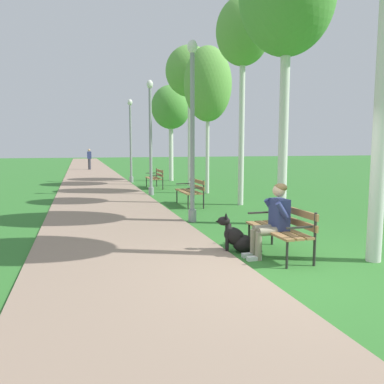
% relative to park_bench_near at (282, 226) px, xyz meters
% --- Properties ---
extents(ground_plane, '(120.00, 120.00, 0.00)m').
position_rel_park_bench_near_xyz_m(ground_plane, '(-0.49, -0.93, -0.51)').
color(ground_plane, '#33752D').
extents(paved_path, '(3.33, 60.00, 0.04)m').
position_rel_park_bench_near_xyz_m(paved_path, '(-2.52, 23.07, -0.49)').
color(paved_path, gray).
rests_on(paved_path, ground).
extents(park_bench_near, '(0.55, 1.50, 0.85)m').
position_rel_park_bench_near_xyz_m(park_bench_near, '(0.00, 0.00, 0.00)').
color(park_bench_near, olive).
rests_on(park_bench_near, ground).
extents(park_bench_mid, '(0.55, 1.50, 0.85)m').
position_rel_park_bench_near_xyz_m(park_bench_mid, '(0.05, 5.78, 0.00)').
color(park_bench_mid, olive).
rests_on(park_bench_mid, ground).
extents(park_bench_far, '(0.55, 1.50, 0.85)m').
position_rel_park_bench_near_xyz_m(park_bench_far, '(-0.07, 11.10, 0.00)').
color(park_bench_far, olive).
rests_on(park_bench_far, ground).
extents(person_seated_on_near_bench, '(0.74, 0.49, 1.25)m').
position_rel_park_bench_near_xyz_m(person_seated_on_near_bench, '(-0.21, -0.06, 0.17)').
color(person_seated_on_near_bench, gray).
rests_on(person_seated_on_near_bench, ground).
extents(dog_black, '(0.81, 0.42, 0.71)m').
position_rel_park_bench_near_xyz_m(dog_black, '(-0.67, 0.37, -0.25)').
color(dog_black, black).
rests_on(dog_black, ground).
extents(lamp_post_near, '(0.24, 0.24, 4.35)m').
position_rel_park_bench_near_xyz_m(lamp_post_near, '(-0.65, 3.26, 1.74)').
color(lamp_post_near, gray).
rests_on(lamp_post_near, ground).
extents(lamp_post_mid, '(0.24, 0.24, 4.30)m').
position_rel_park_bench_near_xyz_m(lamp_post_mid, '(-0.70, 8.73, 1.71)').
color(lamp_post_mid, gray).
rests_on(lamp_post_mid, ground).
extents(lamp_post_far, '(0.24, 0.24, 4.22)m').
position_rel_park_bench_near_xyz_m(lamp_post_far, '(-0.75, 14.13, 1.67)').
color(lamp_post_far, gray).
rests_on(lamp_post_far, ground).
extents(birch_tree_third, '(1.65, 1.67, 6.35)m').
position_rel_park_bench_near_xyz_m(birch_tree_third, '(1.60, 5.49, 4.74)').
color(birch_tree_third, silver).
rests_on(birch_tree_third, ground).
extents(birch_tree_fourth, '(1.86, 1.80, 5.68)m').
position_rel_park_bench_near_xyz_m(birch_tree_fourth, '(1.56, 8.70, 3.71)').
color(birch_tree_fourth, silver).
rests_on(birch_tree_fourth, ground).
extents(birch_tree_fifth, '(2.20, 2.10, 6.42)m').
position_rel_park_bench_near_xyz_m(birch_tree_fifth, '(1.67, 11.68, 4.72)').
color(birch_tree_fifth, silver).
rests_on(birch_tree_fifth, ground).
extents(birch_tree_sixth, '(2.07, 2.04, 5.06)m').
position_rel_park_bench_near_xyz_m(birch_tree_sixth, '(1.45, 14.52, 3.36)').
color(birch_tree_sixth, silver).
rests_on(birch_tree_sixth, ground).
extents(pedestrian_distant, '(0.32, 0.22, 1.65)m').
position_rel_park_bench_near_xyz_m(pedestrian_distant, '(-2.55, 25.53, 0.33)').
color(pedestrian_distant, '#383842').
rests_on(pedestrian_distant, ground).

